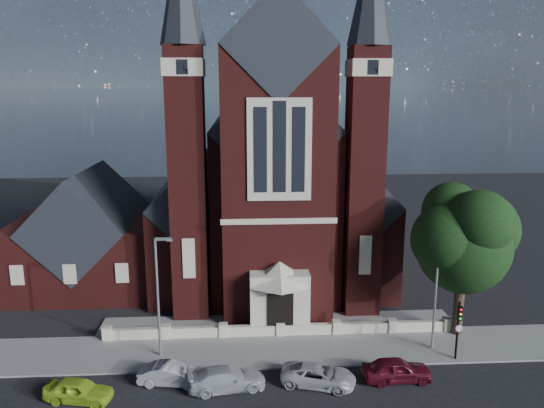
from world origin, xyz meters
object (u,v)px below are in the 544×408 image
Objects in this scene: parish_hall at (90,239)px; car_lime_van at (79,390)px; traffic_signal at (459,323)px; car_silver_b at (227,379)px; street_lamp_left at (159,291)px; car_dark_red at (397,370)px; church at (268,181)px; street_tree at (467,242)px; car_white_suv at (318,375)px; street_lamp_right at (438,285)px; car_silver_a at (171,374)px.

parish_hall is 3.20× the size of car_lime_van.
traffic_signal is 14.93m from car_silver_b.
street_lamp_left reaches higher than car_silver_b.
car_silver_b is 1.09× the size of car_dark_red.
street_tree is at bearing -53.83° from church.
church reaches higher than car_white_suv.
car_silver_b is at bearing -55.40° from parish_hall.
street_lamp_right is 1.84× the size of car_white_suv.
parish_hall reaches higher than traffic_signal.
street_lamp_left is 2.12× the size of car_silver_a.
car_lime_van is (-24.44, -6.38, -6.31)m from street_tree.
traffic_signal is at bearing -59.68° from car_white_suv.
church is 8.44× the size of car_dark_red.
church is at bearing 67.34° from street_lamp_left.
parish_hall is (-16.00, -4.94, -4.17)m from church.
street_lamp_left is 1.00× the size of street_lamp_right.
street_lamp_right is at bearing -45.62° from car_dark_red.
church reaches higher than parish_hall.
car_dark_red is (18.37, 1.02, 0.05)m from car_lime_van.
street_tree is 2.59× the size of car_dark_red.
street_lamp_right is at bearing -145.74° from street_tree.
traffic_signal reaches higher than car_silver_a.
car_silver_b is (-13.71, -3.95, -3.94)m from street_lamp_right.
street_tree is 3.84m from street_lamp_right.
traffic_signal is at bearing -70.74° from car_lime_van.
street_tree is at bearing -79.16° from car_silver_b.
church reaches higher than street_tree.
church is 4.31× the size of street_lamp_left.
parish_hall is 19.42m from car_lime_van.
street_tree reaches higher than car_silver_b.
church is 2.86× the size of parish_hall.
car_lime_van is at bearing -116.64° from church.
church is 8.72× the size of traffic_signal.
church is 3.26× the size of street_tree.
street_lamp_left is at bearing 84.66° from car_white_suv.
parish_hall reaches higher than car_silver_a.
car_white_suv is 1.06× the size of car_dark_red.
car_silver_b is (-3.61, -22.89, -7.53)m from church.
car_lime_van is at bearing 109.82° from car_white_suv.
car_dark_red is at bearing -134.30° from street_lamp_right.
car_lime_van is 1.00× the size of car_silver_a.
street_lamp_left reaches higher than car_lime_van.
car_silver_b is 10.14m from car_dark_red.
parish_hall is 31.27m from street_tree.
street_lamp_left is 1.79× the size of car_silver_b.
car_lime_van is 5.15m from car_silver_a.
car_white_suv is 4.76m from car_dark_red.
street_tree is at bearing -49.88° from car_dark_red.
church is 24.09m from car_white_suv.
street_tree is at bearing -23.26° from parish_hall.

